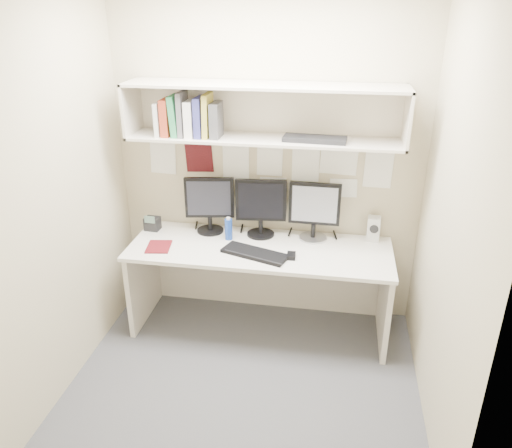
% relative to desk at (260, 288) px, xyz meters
% --- Properties ---
extents(floor, '(2.40, 2.00, 0.01)m').
position_rel_desk_xyz_m(floor, '(0.00, -0.65, -0.37)').
color(floor, '#48484D').
rests_on(floor, ground).
extents(wall_back, '(2.40, 0.02, 2.60)m').
position_rel_desk_xyz_m(wall_back, '(0.00, 0.35, 0.93)').
color(wall_back, '#B8AC8D').
rests_on(wall_back, ground).
extents(wall_front, '(2.40, 0.02, 2.60)m').
position_rel_desk_xyz_m(wall_front, '(0.00, -1.65, 0.93)').
color(wall_front, '#B8AC8D').
rests_on(wall_front, ground).
extents(wall_left, '(0.02, 2.00, 2.60)m').
position_rel_desk_xyz_m(wall_left, '(-1.20, -0.65, 0.93)').
color(wall_left, '#B8AC8D').
rests_on(wall_left, ground).
extents(wall_right, '(0.02, 2.00, 2.60)m').
position_rel_desk_xyz_m(wall_right, '(1.20, -0.65, 0.93)').
color(wall_right, '#B8AC8D').
rests_on(wall_right, ground).
extents(desk, '(2.00, 0.70, 0.73)m').
position_rel_desk_xyz_m(desk, '(0.00, 0.00, 0.00)').
color(desk, silver).
rests_on(desk, floor).
extents(overhead_hutch, '(2.00, 0.38, 0.40)m').
position_rel_desk_xyz_m(overhead_hutch, '(0.00, 0.21, 1.35)').
color(overhead_hutch, beige).
rests_on(overhead_hutch, wall_back).
extents(pinned_papers, '(1.92, 0.01, 0.48)m').
position_rel_desk_xyz_m(pinned_papers, '(0.00, 0.34, 0.88)').
color(pinned_papers, white).
rests_on(pinned_papers, wall_back).
extents(monitor_left, '(0.39, 0.22, 0.46)m').
position_rel_desk_xyz_m(monitor_left, '(-0.44, 0.22, 0.61)').
color(monitor_left, black).
rests_on(monitor_left, desk).
extents(monitor_center, '(0.40, 0.22, 0.46)m').
position_rel_desk_xyz_m(monitor_center, '(-0.03, 0.22, 0.62)').
color(monitor_center, black).
rests_on(monitor_center, desk).
extents(monitor_right, '(0.40, 0.22, 0.46)m').
position_rel_desk_xyz_m(monitor_right, '(0.39, 0.22, 0.62)').
color(monitor_right, '#A5A5AA').
rests_on(monitor_right, desk).
extents(keyboard, '(0.53, 0.33, 0.02)m').
position_rel_desk_xyz_m(keyboard, '(-0.02, -0.14, 0.38)').
color(keyboard, black).
rests_on(keyboard, desk).
extents(mouse, '(0.07, 0.10, 0.03)m').
position_rel_desk_xyz_m(mouse, '(0.25, -0.14, 0.38)').
color(mouse, black).
rests_on(mouse, desk).
extents(speaker, '(0.10, 0.11, 0.19)m').
position_rel_desk_xyz_m(speaker, '(0.85, 0.27, 0.46)').
color(speaker, '#BABBB6').
rests_on(speaker, desk).
extents(blue_bottle, '(0.06, 0.06, 0.19)m').
position_rel_desk_xyz_m(blue_bottle, '(-0.26, 0.09, 0.45)').
color(blue_bottle, '#153795').
rests_on(blue_bottle, desk).
extents(maroon_notebook, '(0.21, 0.24, 0.01)m').
position_rel_desk_xyz_m(maroon_notebook, '(-0.76, -0.14, 0.37)').
color(maroon_notebook, '#601016').
rests_on(maroon_notebook, desk).
extents(desk_phone, '(0.12, 0.11, 0.14)m').
position_rel_desk_xyz_m(desk_phone, '(-0.92, 0.16, 0.42)').
color(desk_phone, black).
rests_on(desk_phone, desk).
extents(book_stack, '(0.47, 0.20, 0.32)m').
position_rel_desk_xyz_m(book_stack, '(-0.54, 0.12, 1.31)').
color(book_stack, silver).
rests_on(book_stack, overhead_hutch).
extents(hutch_tray, '(0.46, 0.20, 0.03)m').
position_rel_desk_xyz_m(hutch_tray, '(0.37, 0.12, 1.19)').
color(hutch_tray, black).
rests_on(hutch_tray, overhead_hutch).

